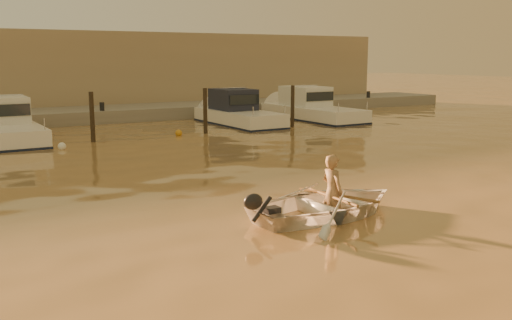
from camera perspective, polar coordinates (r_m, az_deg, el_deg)
ground_plane at (r=11.43m, az=4.02°, el=-6.88°), size 160.00×160.00×0.00m
dinghy at (r=12.35m, az=7.25°, el=-4.40°), size 3.71×2.72×0.75m
person at (r=12.35m, az=7.63°, el=-3.17°), size 0.41×0.61×1.63m
outboard_motor at (r=11.45m, az=1.52°, el=-5.37°), size 0.92×0.44×0.70m
oar_port at (r=12.47m, az=8.14°, el=-3.49°), size 0.58×2.05×0.13m
oar_starboard at (r=12.34m, az=7.44°, el=-3.62°), size 0.34×2.09×0.13m
moored_boat_2 at (r=25.27m, az=-23.59°, el=3.21°), size 2.13×7.19×1.75m
moored_boat_4 at (r=28.74m, az=-1.72°, el=4.83°), size 2.17×6.72×1.75m
moored_boat_5 at (r=31.25m, az=5.68°, el=5.22°), size 2.31×7.72×1.75m
piling_2 at (r=23.64m, az=-16.06°, el=3.91°), size 0.18×0.18×2.20m
piling_3 at (r=25.40m, az=-5.10°, el=4.69°), size 0.18×0.18×2.20m
piling_4 at (r=27.78m, az=3.67°, el=5.19°), size 0.18×0.18×2.20m
fender_c at (r=22.23m, az=-18.84°, el=1.29°), size 0.30×0.30×0.30m
fender_d at (r=24.96m, az=-7.73°, el=2.69°), size 0.30×0.30×0.30m
fender_e at (r=26.23m, az=-0.78°, el=3.15°), size 0.30×0.30×0.30m
quay at (r=31.22m, az=-19.39°, el=3.81°), size 52.00×4.00×1.00m
waterfront_building at (r=36.47m, az=-21.43°, el=8.09°), size 46.00×7.00×4.80m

